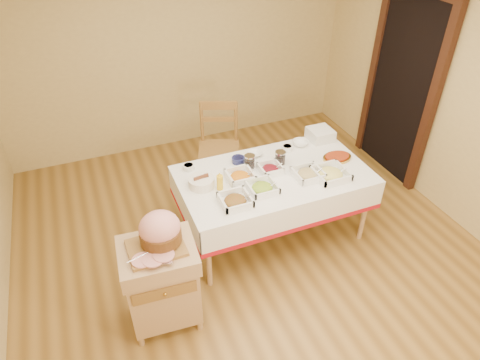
{
  "coord_description": "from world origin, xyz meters",
  "views": [
    {
      "loc": [
        -1.26,
        -2.67,
        3.11
      ],
      "look_at": [
        -0.09,
        0.2,
        0.86
      ],
      "focal_mm": 32.0,
      "sensor_mm": 36.0,
      "label": 1
    }
  ],
  "objects_px": {
    "dining_chair": "(219,146)",
    "ham_on_board": "(159,232)",
    "bread_basket": "(201,182)",
    "plate_stack": "(320,134)",
    "butcher_cart": "(162,281)",
    "preserve_jar_right": "(280,158)",
    "dining_table": "(273,187)",
    "preserve_jar_left": "(250,162)",
    "brass_platter": "(337,157)",
    "mustard_bottle": "(220,182)"
  },
  "relations": [
    {
      "from": "butcher_cart",
      "to": "preserve_jar_right",
      "type": "bearing_deg",
      "value": 28.51
    },
    {
      "from": "dining_table",
      "to": "plate_stack",
      "type": "distance_m",
      "value": 0.87
    },
    {
      "from": "preserve_jar_left",
      "to": "dining_chair",
      "type": "bearing_deg",
      "value": 91.48
    },
    {
      "from": "bread_basket",
      "to": "brass_platter",
      "type": "xyz_separation_m",
      "value": [
        1.4,
        -0.08,
        -0.03
      ]
    },
    {
      "from": "preserve_jar_left",
      "to": "mustard_bottle",
      "type": "xyz_separation_m",
      "value": [
        -0.39,
        -0.22,
        0.02
      ]
    },
    {
      "from": "dining_table",
      "to": "preserve_jar_left",
      "type": "relative_size",
      "value": 13.55
    },
    {
      "from": "ham_on_board",
      "to": "brass_platter",
      "type": "height_order",
      "value": "ham_on_board"
    },
    {
      "from": "bread_basket",
      "to": "ham_on_board",
      "type": "bearing_deg",
      "value": -128.65
    },
    {
      "from": "bread_basket",
      "to": "plate_stack",
      "type": "bearing_deg",
      "value": 12.75
    },
    {
      "from": "preserve_jar_right",
      "to": "dining_chair",
      "type": "bearing_deg",
      "value": 110.01
    },
    {
      "from": "dining_chair",
      "to": "plate_stack",
      "type": "relative_size",
      "value": 4.18
    },
    {
      "from": "dining_chair",
      "to": "preserve_jar_right",
      "type": "bearing_deg",
      "value": -69.99
    },
    {
      "from": "dining_table",
      "to": "preserve_jar_left",
      "type": "xyz_separation_m",
      "value": [
        -0.17,
        0.19,
        0.22
      ]
    },
    {
      "from": "bread_basket",
      "to": "preserve_jar_right",
      "type": "bearing_deg",
      "value": 4.44
    },
    {
      "from": "plate_stack",
      "to": "butcher_cart",
      "type": "bearing_deg",
      "value": -153.02
    },
    {
      "from": "preserve_jar_right",
      "to": "mustard_bottle",
      "type": "bearing_deg",
      "value": -166.11
    },
    {
      "from": "dining_chair",
      "to": "ham_on_board",
      "type": "xyz_separation_m",
      "value": [
        -1.04,
        -1.62,
        0.42
      ]
    },
    {
      "from": "dining_chair",
      "to": "preserve_jar_left",
      "type": "distance_m",
      "value": 0.89
    },
    {
      "from": "dining_table",
      "to": "bread_basket",
      "type": "bearing_deg",
      "value": 174.0
    },
    {
      "from": "plate_stack",
      "to": "preserve_jar_left",
      "type": "bearing_deg",
      "value": -167.18
    },
    {
      "from": "dining_table",
      "to": "mustard_bottle",
      "type": "bearing_deg",
      "value": -176.67
    },
    {
      "from": "bread_basket",
      "to": "dining_table",
      "type": "bearing_deg",
      "value": -6.0
    },
    {
      "from": "ham_on_board",
      "to": "mustard_bottle",
      "type": "relative_size",
      "value": 2.42
    },
    {
      "from": "butcher_cart",
      "to": "plate_stack",
      "type": "relative_size",
      "value": 3.35
    },
    {
      "from": "preserve_jar_left",
      "to": "plate_stack",
      "type": "relative_size",
      "value": 0.55
    },
    {
      "from": "dining_table",
      "to": "dining_chair",
      "type": "xyz_separation_m",
      "value": [
        -0.19,
        1.03,
        -0.07
      ]
    },
    {
      "from": "preserve_jar_left",
      "to": "brass_platter",
      "type": "xyz_separation_m",
      "value": [
        0.87,
        -0.19,
        -0.04
      ]
    },
    {
      "from": "dining_table",
      "to": "dining_chair",
      "type": "bearing_deg",
      "value": 100.66
    },
    {
      "from": "preserve_jar_left",
      "to": "bread_basket",
      "type": "xyz_separation_m",
      "value": [
        -0.53,
        -0.12,
        -0.02
      ]
    },
    {
      "from": "preserve_jar_right",
      "to": "ham_on_board",
      "type": "bearing_deg",
      "value": -151.84
    },
    {
      "from": "dining_table",
      "to": "butcher_cart",
      "type": "distance_m",
      "value": 1.43
    },
    {
      "from": "ham_on_board",
      "to": "bread_basket",
      "type": "relative_size",
      "value": 1.84
    },
    {
      "from": "preserve_jar_left",
      "to": "bread_basket",
      "type": "distance_m",
      "value": 0.54
    },
    {
      "from": "ham_on_board",
      "to": "preserve_jar_left",
      "type": "bearing_deg",
      "value": 36.47
    },
    {
      "from": "mustard_bottle",
      "to": "bread_basket",
      "type": "xyz_separation_m",
      "value": [
        -0.14,
        0.11,
        -0.04
      ]
    },
    {
      "from": "brass_platter",
      "to": "plate_stack",
      "type": "bearing_deg",
      "value": 84.38
    },
    {
      "from": "mustard_bottle",
      "to": "bread_basket",
      "type": "bearing_deg",
      "value": 143.02
    },
    {
      "from": "brass_platter",
      "to": "dining_table",
      "type": "bearing_deg",
      "value": 179.84
    },
    {
      "from": "dining_table",
      "to": "plate_stack",
      "type": "xyz_separation_m",
      "value": [
        0.74,
        0.4,
        0.22
      ]
    },
    {
      "from": "dining_table",
      "to": "preserve_jar_right",
      "type": "bearing_deg",
      "value": 46.6
    },
    {
      "from": "dining_chair",
      "to": "butcher_cart",
      "type": "bearing_deg",
      "value": -123.22
    },
    {
      "from": "butcher_cart",
      "to": "dining_chair",
      "type": "relative_size",
      "value": 0.8
    },
    {
      "from": "butcher_cart",
      "to": "bread_basket",
      "type": "height_order",
      "value": "bread_basket"
    },
    {
      "from": "mustard_bottle",
      "to": "plate_stack",
      "type": "height_order",
      "value": "mustard_bottle"
    },
    {
      "from": "bread_basket",
      "to": "plate_stack",
      "type": "distance_m",
      "value": 1.48
    },
    {
      "from": "plate_stack",
      "to": "preserve_jar_right",
      "type": "bearing_deg",
      "value": -156.75
    },
    {
      "from": "dining_table",
      "to": "bread_basket",
      "type": "height_order",
      "value": "bread_basket"
    },
    {
      "from": "plate_stack",
      "to": "mustard_bottle",
      "type": "bearing_deg",
      "value": -161.6
    },
    {
      "from": "butcher_cart",
      "to": "mustard_bottle",
      "type": "relative_size",
      "value": 4.5
    },
    {
      "from": "mustard_bottle",
      "to": "plate_stack",
      "type": "distance_m",
      "value": 1.37
    }
  ]
}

